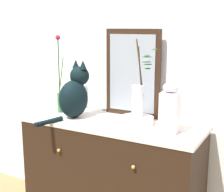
# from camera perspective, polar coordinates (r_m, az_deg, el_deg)

# --- Properties ---
(wall_back) EXTENTS (4.40, 0.08, 2.60)m
(wall_back) POSITION_cam_1_polar(r_m,az_deg,el_deg) (2.45, 3.51, 8.32)
(wall_back) COLOR silver
(wall_back) RESTS_ON ground_plane
(sideboard) EXTENTS (1.26, 0.48, 0.81)m
(sideboard) POSITION_cam_1_polar(r_m,az_deg,el_deg) (2.42, -0.00, -13.73)
(sideboard) COLOR black
(sideboard) RESTS_ON ground_plane
(mirror_leaning) EXTENTS (0.42, 0.03, 0.62)m
(mirror_leaning) POSITION_cam_1_polar(r_m,az_deg,el_deg) (2.36, 3.56, 3.94)
(mirror_leaning) COLOR black
(mirror_leaning) RESTS_ON sideboard
(cat_sitting) EXTENTS (0.23, 0.45, 0.41)m
(cat_sitting) POSITION_cam_1_polar(r_m,az_deg,el_deg) (2.36, -6.49, 0.33)
(cat_sitting) COLOR black
(cat_sitting) RESTS_ON sideboard
(vase_slim_green) EXTENTS (0.06, 0.04, 0.58)m
(vase_slim_green) POSITION_cam_1_polar(r_m,az_deg,el_deg) (2.50, -9.02, 1.21)
(vase_slim_green) COLOR #2E6B31
(vase_slim_green) RESTS_ON sideboard
(bowl_porcelain) EXTENTS (0.22, 0.22, 0.05)m
(bowl_porcelain) POSITION_cam_1_polar(r_m,az_deg,el_deg) (2.21, 4.35, -4.22)
(bowl_porcelain) COLOR silver
(bowl_porcelain) RESTS_ON sideboard
(vase_glass_clear) EXTENTS (0.18, 0.11, 0.51)m
(vase_glass_clear) POSITION_cam_1_polar(r_m,az_deg,el_deg) (2.17, 4.55, -0.23)
(vase_glass_clear) COLOR silver
(vase_glass_clear) RESTS_ON bowl_porcelain
(jar_lidded_porcelain) EXTENTS (0.11, 0.11, 0.33)m
(jar_lidded_porcelain) POSITION_cam_1_polar(r_m,az_deg,el_deg) (2.04, 9.98, -2.14)
(jar_lidded_porcelain) COLOR silver
(jar_lidded_porcelain) RESTS_ON sideboard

